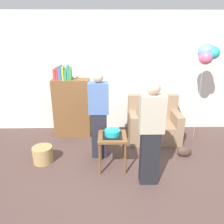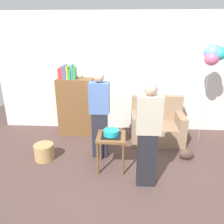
% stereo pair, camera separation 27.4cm
% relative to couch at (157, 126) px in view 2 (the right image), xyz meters
% --- Properties ---
extents(ground_plane, '(8.00, 8.00, 0.00)m').
position_rel_couch_xyz_m(ground_plane, '(-0.70, -1.39, -0.34)').
color(ground_plane, '#4C3833').
extents(wall_back, '(6.00, 0.10, 2.70)m').
position_rel_couch_xyz_m(wall_back, '(-0.70, 0.66, 1.01)').
color(wall_back, silver).
rests_on(wall_back, ground_plane).
extents(couch, '(1.10, 0.70, 0.96)m').
position_rel_couch_xyz_m(couch, '(0.00, 0.00, 0.00)').
color(couch, '#8C7054').
rests_on(couch, ground_plane).
extents(bookshelf, '(0.80, 0.36, 1.61)m').
position_rel_couch_xyz_m(bookshelf, '(-1.81, 0.25, 0.35)').
color(bookshelf, brown).
rests_on(bookshelf, ground_plane).
extents(side_table, '(0.48, 0.48, 0.62)m').
position_rel_couch_xyz_m(side_table, '(-0.93, -1.10, 0.18)').
color(side_table, brown).
rests_on(side_table, ground_plane).
extents(birthday_cake, '(0.32, 0.32, 0.17)m').
position_rel_couch_xyz_m(birthday_cake, '(-0.93, -1.10, 0.33)').
color(birthday_cake, black).
rests_on(birthday_cake, side_table).
extents(person_blowing_candles, '(0.36, 0.22, 1.63)m').
position_rel_couch_xyz_m(person_blowing_candles, '(-1.16, -0.71, 0.49)').
color(person_blowing_candles, '#23232D').
rests_on(person_blowing_candles, ground_plane).
extents(person_holding_cake, '(0.36, 0.22, 1.63)m').
position_rel_couch_xyz_m(person_holding_cake, '(-0.36, -1.51, 0.49)').
color(person_holding_cake, black).
rests_on(person_holding_cake, ground_plane).
extents(wicker_basket, '(0.36, 0.36, 0.30)m').
position_rel_couch_xyz_m(wicker_basket, '(-2.20, -0.91, -0.19)').
color(wicker_basket, '#A88451').
rests_on(wicker_basket, ground_plane).
extents(handbag, '(0.28, 0.14, 0.20)m').
position_rel_couch_xyz_m(handbag, '(0.46, -0.77, -0.24)').
color(handbag, '#473328').
rests_on(handbag, ground_plane).
extents(balloon_bunch, '(0.42, 0.43, 2.06)m').
position_rel_couch_xyz_m(balloon_bunch, '(0.98, -0.04, 1.52)').
color(balloon_bunch, silver).
rests_on(balloon_bunch, ground_plane).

